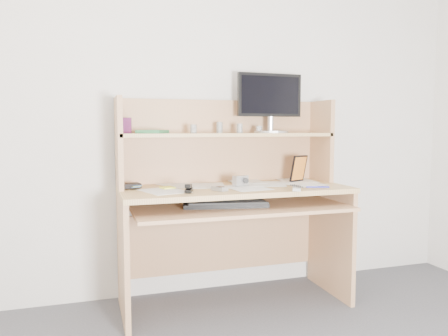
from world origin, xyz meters
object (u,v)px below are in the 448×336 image
object	(u,v)px
game_case	(299,168)
monitor	(270,101)
tv_remote	(297,188)
desk	(230,194)
keyboard	(225,204)

from	to	relation	value
game_case	monitor	bearing A→B (deg)	127.77
tv_remote	game_case	bearing A→B (deg)	87.69
desk	tv_remote	distance (m)	0.46
keyboard	game_case	size ratio (longest dim) A/B	2.94
desk	keyboard	bearing A→B (deg)	-117.10
keyboard	game_case	xyz separation A→B (m)	(0.57, 0.18, 0.18)
keyboard	monitor	world-z (taller)	monitor
keyboard	game_case	distance (m)	0.63
tv_remote	game_case	distance (m)	0.39
tv_remote	desk	bearing A→B (deg)	157.22
monitor	desk	bearing A→B (deg)	-166.12
game_case	keyboard	bearing A→B (deg)	174.95
keyboard	desk	bearing A→B (deg)	73.50
keyboard	monitor	bearing A→B (deg)	45.12
desk	game_case	world-z (taller)	desk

